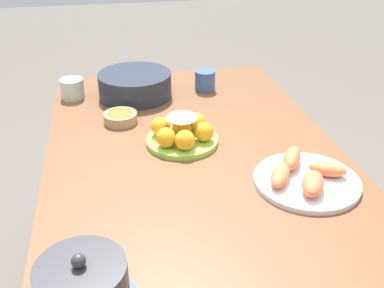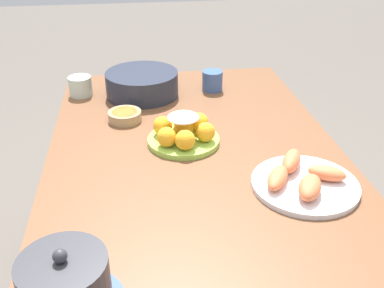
{
  "view_description": "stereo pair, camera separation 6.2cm",
  "coord_description": "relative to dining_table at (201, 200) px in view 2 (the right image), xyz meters",
  "views": [
    {
      "loc": [
        -1.0,
        0.23,
        1.42
      ],
      "look_at": [
        0.08,
        0.01,
        0.81
      ],
      "focal_mm": 42.0,
      "sensor_mm": 36.0,
      "label": 1
    },
    {
      "loc": [
        -1.01,
        0.17,
        1.42
      ],
      "look_at": [
        0.08,
        0.01,
        0.81
      ],
      "focal_mm": 42.0,
      "sensor_mm": 36.0,
      "label": 2
    }
  ],
  "objects": [
    {
      "name": "cup_near",
      "position": [
        0.57,
        -0.13,
        0.13
      ],
      "size": [
        0.08,
        0.08,
        0.08
      ],
      "color": "#38568E",
      "rests_on": "dining_table"
    },
    {
      "name": "sauce_bowl",
      "position": [
        0.35,
        0.2,
        0.11
      ],
      "size": [
        0.11,
        0.11,
        0.03
      ],
      "color": "tan",
      "rests_on": "dining_table"
    },
    {
      "name": "cup_far",
      "position": [
        0.59,
        0.36,
        0.13
      ],
      "size": [
        0.08,
        0.08,
        0.07
      ],
      "color": "beige",
      "rests_on": "dining_table"
    },
    {
      "name": "serving_bowl",
      "position": [
        0.56,
        0.14,
        0.14
      ],
      "size": [
        0.27,
        0.27,
        0.09
      ],
      "color": "#232838",
      "rests_on": "dining_table"
    },
    {
      "name": "cake_plate",
      "position": [
        0.17,
        0.03,
        0.13
      ],
      "size": [
        0.22,
        0.22,
        0.09
      ],
      "color": "#99CC4C",
      "rests_on": "dining_table"
    },
    {
      "name": "seafood_platter",
      "position": [
        -0.11,
        -0.25,
        0.11
      ],
      "size": [
        0.27,
        0.27,
        0.06
      ],
      "color": "silver",
      "rests_on": "dining_table"
    },
    {
      "name": "dining_table",
      "position": [
        0.0,
        0.0,
        0.0
      ],
      "size": [
        1.58,
        0.86,
        0.77
      ],
      "color": "brown",
      "rests_on": "ground_plane"
    }
  ]
}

